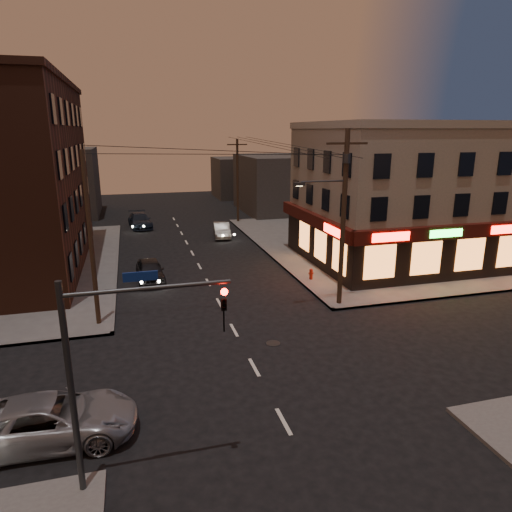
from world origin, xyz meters
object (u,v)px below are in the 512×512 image
object	(u,v)px
sedan_near	(150,271)
sedan_mid	(222,230)
sedan_far	(140,220)
fire_hydrant	(311,273)
suv_cross	(50,420)

from	to	relation	value
sedan_near	sedan_mid	world-z (taller)	sedan_near
sedan_far	fire_hydrant	size ratio (longest dim) A/B	6.74
sedan_near	suv_cross	bearing A→B (deg)	-106.73
suv_cross	sedan_mid	bearing A→B (deg)	-19.66
sedan_near	sedan_mid	size ratio (longest dim) A/B	1.03
sedan_near	sedan_mid	distance (m)	14.03
suv_cross	fire_hydrant	xyz separation A→B (m)	(14.66, 13.28, -0.21)
sedan_mid	sedan_far	distance (m)	10.10
fire_hydrant	sedan_mid	bearing A→B (deg)	102.37
sedan_near	sedan_far	distance (m)	18.69
suv_cross	sedan_mid	world-z (taller)	suv_cross
suv_cross	fire_hydrant	distance (m)	19.78
sedan_far	fire_hydrant	xyz separation A→B (m)	(10.78, -21.67, -0.19)
fire_hydrant	sedan_far	bearing A→B (deg)	116.45
sedan_near	sedan_far	bearing A→B (deg)	87.59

